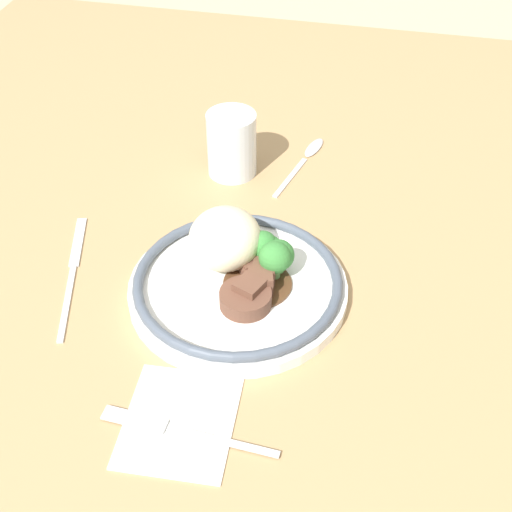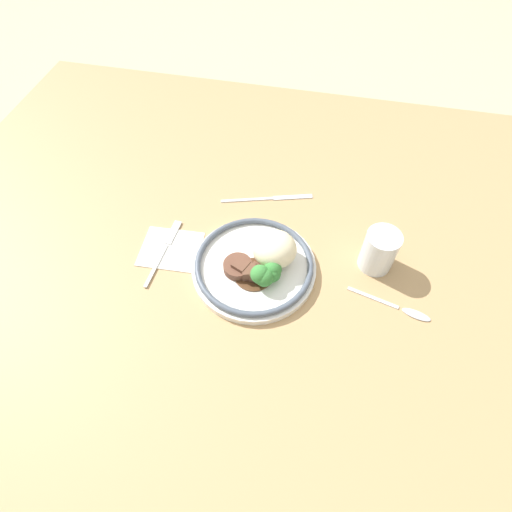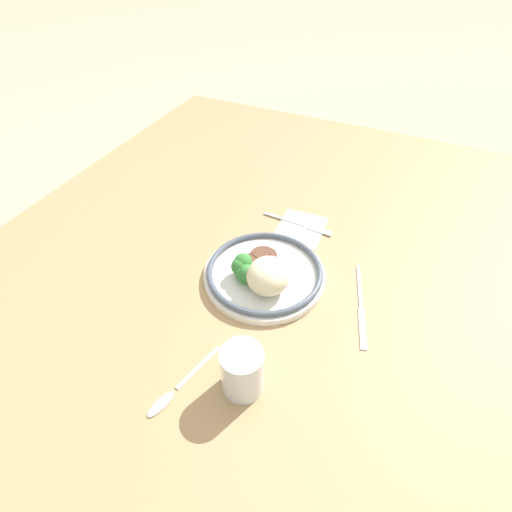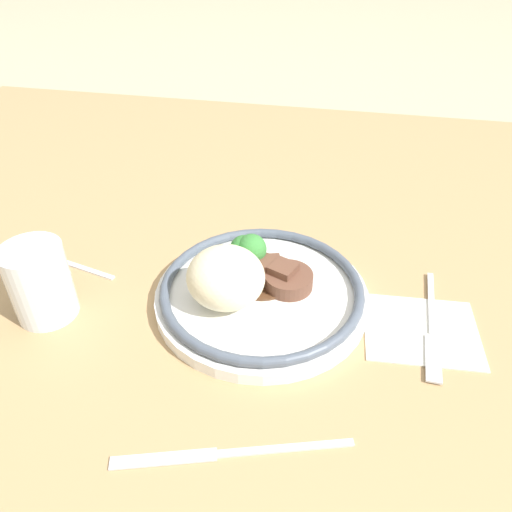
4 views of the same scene
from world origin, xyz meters
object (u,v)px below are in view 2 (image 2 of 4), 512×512
(spoon, at_px, (405,310))
(plate, at_px, (259,263))
(juice_glass, at_px, (379,252))
(knife, at_px, (271,198))
(fork, at_px, (166,246))

(spoon, bearing_deg, plate, -172.43)
(plate, height_order, spoon, plate)
(juice_glass, xyz_separation_m, knife, (-0.24, 0.13, -0.04))
(plate, distance_m, fork, 0.21)
(juice_glass, relative_size, knife, 0.44)
(juice_glass, bearing_deg, knife, 150.88)
(knife, xyz_separation_m, spoon, (0.30, -0.23, 0.00))
(fork, height_order, spoon, same)
(plate, bearing_deg, fork, 175.25)
(fork, bearing_deg, knife, -42.69)
(spoon, bearing_deg, juice_glass, 136.62)
(juice_glass, relative_size, fork, 0.51)
(plate, xyz_separation_m, spoon, (0.29, -0.03, -0.02))
(knife, bearing_deg, plate, -102.63)
(plate, distance_m, juice_glass, 0.24)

